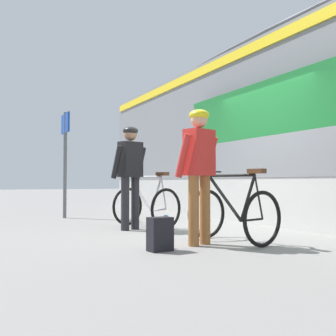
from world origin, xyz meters
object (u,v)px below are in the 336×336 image
Objects in this scene: water_bottle_by_the_backpack at (162,239)px; train_car at (322,125)px; backpack_on_platform at (160,234)px; bicycle_near_black at (233,213)px; water_bottle_near_the_bikes at (166,222)px; bicycle_far_silver at (146,205)px; platform_sign_post at (65,146)px; cyclist_near_in_red at (199,164)px; cyclist_far_in_dark at (130,168)px.

train_car is at bearing 19.08° from water_bottle_by_the_backpack.
bicycle_near_black is at bearing 2.82° from backpack_on_platform.
train_car is 67.88× the size of water_bottle_near_the_bikes.
platform_sign_post reaches higher than bicycle_far_silver.
platform_sign_post is (-0.04, 5.01, 1.42)m from backpack_on_platform.
bicycle_near_black is 5.13m from platform_sign_post.
train_car reaches higher than bicycle_far_silver.
water_bottle_by_the_backpack is 5.05m from platform_sign_post.
platform_sign_post reaches higher than backpack_on_platform.
bicycle_near_black is 5.03× the size of water_bottle_near_the_bikes.
train_car reaches higher than platform_sign_post.
water_bottle_by_the_backpack is at bearing -88.16° from platform_sign_post.
cyclist_near_in_red is at bearing 10.80° from backpack_on_platform.
cyclist_far_in_dark reaches higher than water_bottle_near_the_bikes.
platform_sign_post reaches higher than water_bottle_by_the_backpack.
cyclist_far_in_dark is at bearing -150.89° from bicycle_far_silver.
cyclist_far_in_dark is (-0.20, 1.98, 0.00)m from cyclist_near_in_red.
bicycle_near_black is at bearing -1.88° from cyclist_near_in_red.
cyclist_far_in_dark is 8.33× the size of water_bottle_by_the_backpack.
train_car is 75.97× the size of water_bottle_by_the_backpack.
water_bottle_by_the_backpack is at bearing 179.76° from cyclist_near_in_red.
cyclist_far_in_dark is 4.40× the size of backpack_on_platform.
cyclist_near_in_red reaches higher than water_bottle_near_the_bikes.
cyclist_near_in_red is at bearing -0.24° from water_bottle_by_the_backpack.
backpack_on_platform reaches higher than water_bottle_near_the_bikes.
bicycle_near_black is at bearing -87.19° from water_bottle_near_the_bikes.
bicycle_far_silver is 3.11× the size of backpack_on_platform.
bicycle_far_silver is (0.39, 0.22, -0.65)m from cyclist_far_in_dark.
bicycle_far_silver is at bearing 84.93° from cyclist_near_in_red.
water_bottle_by_the_backpack is (-4.30, -1.49, -1.86)m from train_car.
bicycle_near_black reaches higher than backpack_on_platform.
cyclist_far_in_dark is at bearing 95.65° from cyclist_near_in_red.
cyclist_near_in_red is 4.90m from platform_sign_post.
backpack_on_platform is (-0.65, -0.20, -0.85)m from cyclist_near_in_red.
bicycle_far_silver is at bearing 123.90° from water_bottle_near_the_bikes.
water_bottle_by_the_backpack is at bearing 178.95° from bicycle_near_black.
train_car is 40.16× the size of backpack_on_platform.
platform_sign_post is (-1.21, 4.83, 1.22)m from bicycle_near_black.
bicycle_far_silver is 3.02m from platform_sign_post.
backpack_on_platform is at bearing -163.36° from cyclist_near_in_red.
water_bottle_near_the_bikes reaches higher than water_bottle_by_the_backpack.
train_car is 5.57m from platform_sign_post.
cyclist_far_in_dark reaches higher than bicycle_near_black.
bicycle_near_black is 5.63× the size of water_bottle_by_the_backpack.
bicycle_near_black is at bearing -81.73° from bicycle_far_silver.
water_bottle_near_the_bikes is 3.50m from platform_sign_post.
cyclist_far_in_dark reaches higher than water_bottle_by_the_backpack.
platform_sign_post is at bearing 108.67° from bicycle_far_silver.
train_car is 3.91m from bicycle_near_black.
bicycle_near_black is 0.50× the size of platform_sign_post.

